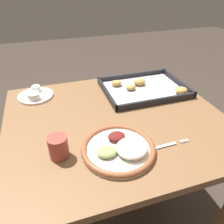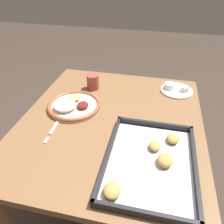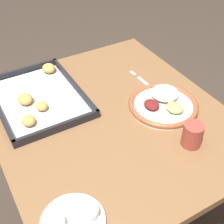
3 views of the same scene
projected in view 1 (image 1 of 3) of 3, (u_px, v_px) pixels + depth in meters
The scene contains 7 objects.
ground_plane at pixel (115, 214), 1.31m from camera, with size 8.00×8.00×0.00m, color #382D26.
dining_table at pixel (116, 140), 0.99m from camera, with size 0.90×0.79×0.71m.
dinner_plate at pixel (120, 148), 0.74m from camera, with size 0.25×0.25×0.05m.
fork at pixel (162, 147), 0.76m from camera, with size 0.20×0.02×0.00m.
saucer_plate at pixel (35, 95), 1.05m from camera, with size 0.17×0.17×0.04m.
baking_tray at pixel (144, 88), 1.11m from camera, with size 0.41×0.31×0.04m.
drinking_cup at pixel (58, 147), 0.71m from camera, with size 0.06×0.06×0.08m.
Camera 1 is at (-0.25, -0.71, 1.23)m, focal length 35.00 mm.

